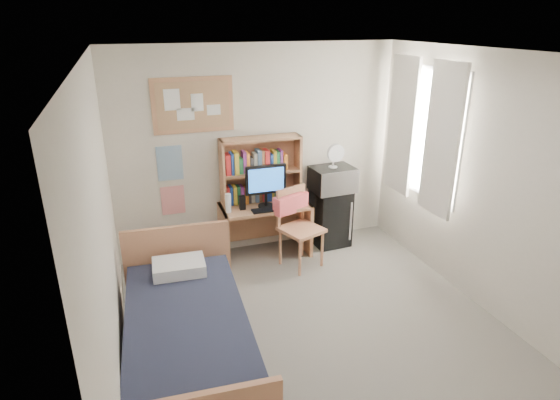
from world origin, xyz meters
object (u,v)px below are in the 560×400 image
object	(u,v)px
bulletin_board	(193,105)
desk_chair	(301,229)
monitor	(266,186)
desk	(265,230)
mini_fridge	(330,217)
desk_fan	(333,157)
speaker_right	(289,197)
speaker_left	(242,203)
microwave	(332,179)
bed	(188,345)

from	to	relation	value
bulletin_board	desk_chair	xyz separation A→B (m)	(1.10, -0.70, -1.43)
monitor	desk	bearing A→B (deg)	90.00
mini_fridge	desk_fan	bearing A→B (deg)	-90.00
bulletin_board	desk_chair	world-z (taller)	bulletin_board
mini_fridge	speaker_right	world-z (taller)	speaker_right
mini_fridge	speaker_left	distance (m)	1.29
desk_chair	mini_fridge	distance (m)	0.75
desk	desk_fan	distance (m)	1.27
speaker_right	microwave	size ratio (longest dim) A/B	0.34
microwave	desk_fan	xyz separation A→B (m)	(0.00, 0.00, 0.30)
desk	bed	world-z (taller)	desk
mini_fridge	desk_fan	world-z (taller)	desk_fan
bed	monitor	size ratio (longest dim) A/B	3.81
monitor	bed	bearing A→B (deg)	-124.15
bulletin_board	speaker_right	world-z (taller)	bulletin_board
monitor	desk_fan	world-z (taller)	desk_fan
speaker_right	bulletin_board	bearing A→B (deg)	162.61
bed	desk_fan	size ratio (longest dim) A/B	7.26
monitor	speaker_left	size ratio (longest dim) A/B	3.13
desk_chair	bed	bearing A→B (deg)	-158.17
speaker_right	bed	bearing A→B (deg)	-130.16
mini_fridge	bed	world-z (taller)	mini_fridge
bulletin_board	desk_fan	bearing A→B (deg)	-8.89
mini_fridge	monitor	xyz separation A→B (m)	(-0.92, -0.10, 0.58)
bulletin_board	desk_fan	size ratio (longest dim) A/B	3.34
bulletin_board	bed	world-z (taller)	bulletin_board
desk	bulletin_board	bearing A→B (deg)	160.33
microwave	bulletin_board	bearing A→B (deg)	168.13
speaker_right	microwave	xyz separation A→B (m)	(0.62, 0.08, 0.14)
bed	speaker_right	world-z (taller)	speaker_right
mini_fridge	monitor	distance (m)	1.09
desk	mini_fridge	xyz separation A→B (m)	(0.92, 0.04, 0.04)
speaker_right	desk_fan	distance (m)	0.77
monitor	desk_fan	size ratio (longest dim) A/B	1.91
bed	monitor	distance (m)	2.29
desk	mini_fridge	distance (m)	0.92
desk_chair	microwave	distance (m)	0.85
speaker_left	microwave	distance (m)	1.23
desk_chair	speaker_right	distance (m)	0.46
monitor	microwave	world-z (taller)	monitor
speaker_left	desk_fan	bearing A→B (deg)	4.29
mini_fridge	bed	distance (m)	2.89
desk_chair	speaker_right	world-z (taller)	desk_chair
monitor	desk_fan	bearing A→B (deg)	5.68
monitor	microwave	size ratio (longest dim) A/B	1.00
desk_fan	mini_fridge	bearing A→B (deg)	90.00
desk	speaker_right	size ratio (longest dim) A/B	6.13
desk	bed	bearing A→B (deg)	-123.29
microwave	mini_fridge	bearing A→B (deg)	90.00
bed	desk_fan	distance (m)	3.02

